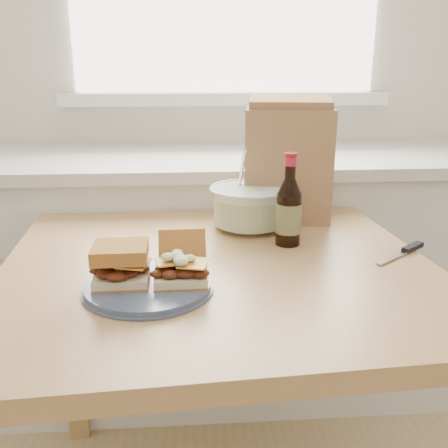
{
  "coord_description": "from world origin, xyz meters",
  "views": [
    {
      "loc": [
        -0.16,
        -0.12,
        1.24
      ],
      "look_at": [
        -0.08,
        0.99,
        0.9
      ],
      "focal_mm": 40.0,
      "sensor_mm": 36.0,
      "label": 1
    }
  ],
  "objects": [
    {
      "name": "sandwich_right",
      "position": [
        -0.18,
        0.83,
        0.86
      ],
      "size": [
        0.11,
        0.15,
        0.09
      ],
      "rotation": [
        0.0,
        0.0,
        0.02
      ],
      "color": "beige",
      "rests_on": "plate"
    },
    {
      "name": "knife",
      "position": [
        0.37,
        0.98,
        0.82
      ],
      "size": [
        0.16,
        0.13,
        0.01
      ],
      "rotation": [
        0.0,
        0.0,
        0.65
      ],
      "color": "silver",
      "rests_on": "dining_table"
    },
    {
      "name": "sandwich_left",
      "position": [
        -0.3,
        0.82,
        0.87
      ],
      "size": [
        0.11,
        0.1,
        0.08
      ],
      "rotation": [
        0.0,
        0.0,
        0.02
      ],
      "color": "beige",
      "rests_on": "plate"
    },
    {
      "name": "paper_bag",
      "position": [
        0.13,
        1.29,
        0.98
      ],
      "size": [
        0.27,
        0.19,
        0.32
      ],
      "primitive_type": "cube",
      "rotation": [
        0.0,
        0.0,
        -0.15
      ],
      "color": "#9F714D",
      "rests_on": "dining_table"
    },
    {
      "name": "beer_bottle",
      "position": [
        0.09,
        1.06,
        0.9
      ],
      "size": [
        0.06,
        0.06,
        0.23
      ],
      "rotation": [
        0.0,
        0.0,
        -0.33
      ],
      "color": "black",
      "rests_on": "dining_table"
    },
    {
      "name": "plate",
      "position": [
        -0.25,
        0.81,
        0.82
      ],
      "size": [
        0.25,
        0.25,
        0.02
      ],
      "primitive_type": "cylinder",
      "color": "#414D69",
      "rests_on": "dining_table"
    },
    {
      "name": "cabinet_run",
      "position": [
        -0.0,
        1.7,
        0.47
      ],
      "size": [
        2.5,
        0.64,
        0.94
      ],
      "color": "white",
      "rests_on": "ground"
    },
    {
      "name": "dining_table",
      "position": [
        -0.1,
        0.98,
        0.7
      ],
      "size": [
        1.04,
        1.04,
        0.82
      ],
      "rotation": [
        0.0,
        0.0,
        0.07
      ],
      "color": "tan",
      "rests_on": "ground"
    },
    {
      "name": "coleslaw_bowl",
      "position": [
        0.01,
        1.2,
        0.87
      ],
      "size": [
        0.22,
        0.22,
        0.22
      ],
      "color": "silver",
      "rests_on": "dining_table"
    },
    {
      "name": "wall_back",
      "position": [
        0.0,
        2.0,
        1.35
      ],
      "size": [
        4.0,
        0.02,
        2.7
      ],
      "primitive_type": "cube",
      "color": "silver",
      "rests_on": "ground"
    }
  ]
}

